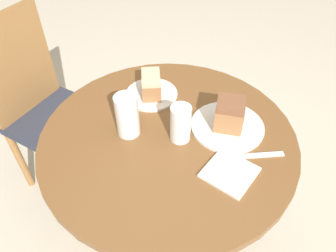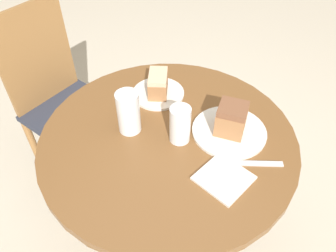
{
  "view_description": "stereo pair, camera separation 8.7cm",
  "coord_description": "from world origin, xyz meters",
  "px_view_note": "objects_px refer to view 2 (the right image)",
  "views": [
    {
      "loc": [
        -0.62,
        -0.41,
        1.53
      ],
      "look_at": [
        0.0,
        0.0,
        0.82
      ],
      "focal_mm": 35.0,
      "sensor_mm": 36.0,
      "label": 1
    },
    {
      "loc": [
        -0.56,
        -0.48,
        1.53
      ],
      "look_at": [
        0.0,
        0.0,
        0.82
      ],
      "focal_mm": 35.0,
      "sensor_mm": 36.0,
      "label": 2
    }
  ],
  "objects_px": {
    "chair": "(63,100)",
    "cake_slice_near": "(231,119)",
    "plate_far": "(158,93)",
    "glass_lemonade": "(129,114)",
    "plate_near": "(229,131)",
    "cake_slice_far": "(158,84)",
    "glass_water": "(180,126)"
  },
  "relations": [
    {
      "from": "cake_slice_near",
      "to": "plate_near",
      "type": "bearing_deg",
      "value": 0.0
    },
    {
      "from": "chair",
      "to": "glass_water",
      "type": "xyz_separation_m",
      "value": [
        -0.06,
        -0.79,
        0.36
      ]
    },
    {
      "from": "plate_near",
      "to": "glass_lemonade",
      "type": "bearing_deg",
      "value": 127.25
    },
    {
      "from": "chair",
      "to": "glass_water",
      "type": "bearing_deg",
      "value": -97.75
    },
    {
      "from": "chair",
      "to": "cake_slice_far",
      "type": "xyz_separation_m",
      "value": [
        0.07,
        -0.59,
        0.35
      ]
    },
    {
      "from": "plate_far",
      "to": "cake_slice_near",
      "type": "relative_size",
      "value": 1.66
    },
    {
      "from": "cake_slice_near",
      "to": "cake_slice_far",
      "type": "height_order",
      "value": "cake_slice_near"
    },
    {
      "from": "chair",
      "to": "cake_slice_near",
      "type": "xyz_separation_m",
      "value": [
        0.07,
        -0.89,
        0.36
      ]
    },
    {
      "from": "plate_near",
      "to": "plate_far",
      "type": "distance_m",
      "value": 0.31
    },
    {
      "from": "plate_far",
      "to": "cake_slice_near",
      "type": "xyz_separation_m",
      "value": [
        0.0,
        -0.31,
        0.05
      ]
    },
    {
      "from": "plate_far",
      "to": "glass_lemonade",
      "type": "bearing_deg",
      "value": -165.77
    },
    {
      "from": "glass_lemonade",
      "to": "plate_near",
      "type": "bearing_deg",
      "value": -52.75
    },
    {
      "from": "plate_near",
      "to": "cake_slice_far",
      "type": "bearing_deg",
      "value": 90.05
    },
    {
      "from": "plate_far",
      "to": "chair",
      "type": "bearing_deg",
      "value": 96.63
    },
    {
      "from": "glass_water",
      "to": "glass_lemonade",
      "type": "bearing_deg",
      "value": 114.44
    },
    {
      "from": "chair",
      "to": "plate_near",
      "type": "xyz_separation_m",
      "value": [
        0.07,
        -0.89,
        0.3
      ]
    },
    {
      "from": "chair",
      "to": "plate_far",
      "type": "distance_m",
      "value": 0.67
    },
    {
      "from": "plate_far",
      "to": "cake_slice_far",
      "type": "xyz_separation_m",
      "value": [
        0.0,
        0.0,
        0.04
      ]
    },
    {
      "from": "plate_near",
      "to": "glass_water",
      "type": "xyz_separation_m",
      "value": [
        -0.13,
        0.1,
        0.05
      ]
    },
    {
      "from": "chair",
      "to": "glass_lemonade",
      "type": "relative_size",
      "value": 6.47
    },
    {
      "from": "chair",
      "to": "plate_far",
      "type": "height_order",
      "value": "chair"
    },
    {
      "from": "glass_lemonade",
      "to": "glass_water",
      "type": "bearing_deg",
      "value": -65.56
    },
    {
      "from": "glass_lemonade",
      "to": "glass_water",
      "type": "distance_m",
      "value": 0.17
    },
    {
      "from": "cake_slice_near",
      "to": "cake_slice_far",
      "type": "xyz_separation_m",
      "value": [
        -0.0,
        0.31,
        -0.01
      ]
    },
    {
      "from": "cake_slice_near",
      "to": "glass_water",
      "type": "distance_m",
      "value": 0.16
    },
    {
      "from": "chair",
      "to": "glass_water",
      "type": "height_order",
      "value": "chair"
    },
    {
      "from": "chair",
      "to": "cake_slice_near",
      "type": "distance_m",
      "value": 0.97
    },
    {
      "from": "glass_lemonade",
      "to": "glass_water",
      "type": "xyz_separation_m",
      "value": [
        0.07,
        -0.15,
        -0.01
      ]
    },
    {
      "from": "plate_near",
      "to": "glass_water",
      "type": "relative_size",
      "value": 1.91
    },
    {
      "from": "cake_slice_far",
      "to": "glass_lemonade",
      "type": "distance_m",
      "value": 0.2
    },
    {
      "from": "chair",
      "to": "cake_slice_far",
      "type": "bearing_deg",
      "value": -86.93
    },
    {
      "from": "cake_slice_far",
      "to": "glass_lemonade",
      "type": "relative_size",
      "value": 0.87
    }
  ]
}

